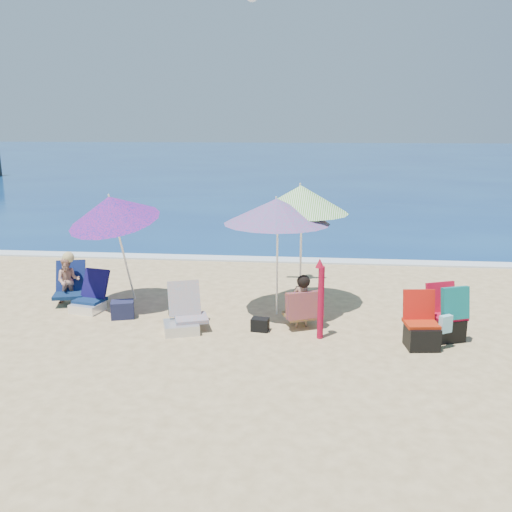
# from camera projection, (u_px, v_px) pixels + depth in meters

# --- Properties ---
(ground) EXTENTS (120.00, 120.00, 0.00)m
(ground) POSITION_uv_depth(u_px,v_px,m) (269.00, 340.00, 8.64)
(ground) COLOR #D8BC84
(ground) RESTS_ON ground
(sea) EXTENTS (120.00, 80.00, 0.12)m
(sea) POSITION_uv_depth(u_px,v_px,m) (306.00, 159.00, 52.16)
(sea) COLOR navy
(sea) RESTS_ON ground
(foam) EXTENTS (120.00, 0.50, 0.04)m
(foam) POSITION_uv_depth(u_px,v_px,m) (285.00, 260.00, 13.56)
(foam) COLOR white
(foam) RESTS_ON ground
(umbrella_turquoise) EXTENTS (1.88, 1.88, 2.09)m
(umbrella_turquoise) POSITION_uv_depth(u_px,v_px,m) (277.00, 211.00, 9.39)
(umbrella_turquoise) COLOR white
(umbrella_turquoise) RESTS_ON ground
(umbrella_striped) EXTENTS (1.82, 1.82, 2.27)m
(umbrella_striped) POSITION_uv_depth(u_px,v_px,m) (301.00, 199.00, 9.76)
(umbrella_striped) COLOR white
(umbrella_striped) RESTS_ON ground
(umbrella_blue) EXTENTS (2.18, 2.21, 2.22)m
(umbrella_blue) POSITION_uv_depth(u_px,v_px,m) (112.00, 209.00, 9.76)
(umbrella_blue) COLOR white
(umbrella_blue) RESTS_ON ground
(furled_umbrella) EXTENTS (0.16, 0.15, 1.29)m
(furled_umbrella) POSITION_uv_depth(u_px,v_px,m) (321.00, 295.00, 8.55)
(furled_umbrella) COLOR maroon
(furled_umbrella) RESTS_ON ground
(chair_navy) EXTENTS (0.62, 0.76, 0.70)m
(chair_navy) POSITION_uv_depth(u_px,v_px,m) (90.00, 300.00, 9.99)
(chair_navy) COLOR #0D234B
(chair_navy) RESTS_ON ground
(chair_rainbow) EXTENTS (0.79, 0.87, 0.75)m
(chair_rainbow) POSITION_uv_depth(u_px,v_px,m) (184.00, 318.00, 9.01)
(chair_rainbow) COLOR #DD694E
(chair_rainbow) RESTS_ON ground
(camp_chair_left) EXTENTS (0.53, 0.57, 0.84)m
(camp_chair_left) POSITION_uv_depth(u_px,v_px,m) (421.00, 331.00, 8.32)
(camp_chair_left) COLOR #B0270C
(camp_chair_left) RESTS_ON ground
(camp_chair_right) EXTENTS (0.64, 0.85, 0.91)m
(camp_chair_right) POSITION_uv_depth(u_px,v_px,m) (447.00, 320.00, 8.58)
(camp_chair_right) COLOR #B40C2B
(camp_chair_right) RESTS_ON ground
(person_center) EXTENTS (0.71, 0.67, 0.90)m
(person_center) POSITION_uv_depth(u_px,v_px,m) (302.00, 302.00, 9.07)
(person_center) COLOR tan
(person_center) RESTS_ON ground
(person_left) EXTENTS (0.68, 0.79, 0.98)m
(person_left) POSITION_uv_depth(u_px,v_px,m) (69.00, 280.00, 10.31)
(person_left) COLOR tan
(person_left) RESTS_ON ground
(bag_navy_a) EXTENTS (0.45, 0.37, 0.30)m
(bag_navy_a) POSITION_uv_depth(u_px,v_px,m) (123.00, 310.00, 9.58)
(bag_navy_a) COLOR #1A1E3B
(bag_navy_a) RESTS_ON ground
(bag_black_a) EXTENTS (0.42, 0.38, 0.25)m
(bag_black_a) POSITION_uv_depth(u_px,v_px,m) (180.00, 308.00, 9.73)
(bag_black_a) COLOR black
(bag_black_a) RESTS_ON ground
(bag_tan) EXTENTS (0.31, 0.25, 0.23)m
(bag_tan) POSITION_uv_depth(u_px,v_px,m) (193.00, 309.00, 9.72)
(bag_tan) COLOR tan
(bag_tan) RESTS_ON ground
(bag_navy_b) EXTENTS (0.55, 0.51, 0.33)m
(bag_navy_b) POSITION_uv_depth(u_px,v_px,m) (447.00, 312.00, 9.39)
(bag_navy_b) COLOR #192437
(bag_navy_b) RESTS_ON ground
(bag_black_b) EXTENTS (0.30, 0.23, 0.21)m
(bag_black_b) POSITION_uv_depth(u_px,v_px,m) (260.00, 325.00, 8.99)
(bag_black_b) COLOR black
(bag_black_b) RESTS_ON ground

